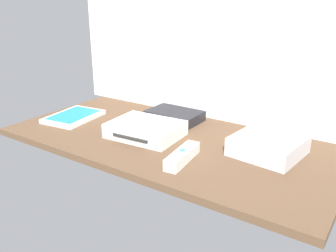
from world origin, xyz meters
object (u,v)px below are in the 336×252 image
object	(u,v)px
mini_computer	(268,145)
game_case	(74,116)
game_console	(146,129)
network_router	(174,116)
remote_wand	(182,156)

from	to	relation	value
mini_computer	game_case	xyz separation A→B (cm)	(-66.53, -9.21, -1.88)
game_console	mini_computer	bearing A→B (deg)	8.88
mini_computer	network_router	distance (cm)	37.35
game_case	network_router	distance (cm)	35.36
mini_computer	remote_wand	distance (cm)	23.87
game_case	remote_wand	xyz separation A→B (cm)	(49.75, -7.73, 0.75)
game_console	network_router	world-z (taller)	game_console
network_router	remote_wand	size ratio (longest dim) A/B	1.20
game_console	network_router	size ratio (longest dim) A/B	1.22
network_router	game_console	bearing A→B (deg)	-87.29
game_console	mini_computer	distance (cm)	36.46
mini_computer	game_case	size ratio (longest dim) A/B	0.91
game_console	mini_computer	world-z (taller)	mini_computer
remote_wand	game_console	bearing A→B (deg)	148.19
mini_computer	game_case	bearing A→B (deg)	-172.12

